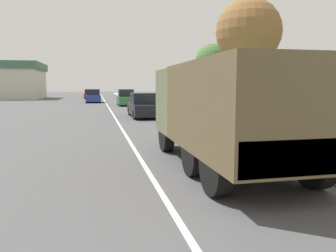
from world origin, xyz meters
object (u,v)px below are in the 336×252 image
(military_truck, at_px, (226,108))
(car_nearest_ahead, at_px, (144,106))
(car_third_ahead, at_px, (93,97))
(car_fourth_ahead, at_px, (90,94))
(car_second_ahead, at_px, (126,98))
(pickup_truck, at_px, (316,113))

(military_truck, relative_size, car_nearest_ahead, 1.37)
(car_third_ahead, height_order, car_fourth_ahead, car_third_ahead)
(military_truck, relative_size, car_third_ahead, 1.64)
(car_second_ahead, height_order, car_third_ahead, car_second_ahead)
(car_second_ahead, bearing_deg, pickup_truck, -74.66)
(car_fourth_ahead, relative_size, pickup_truck, 0.72)
(military_truck, height_order, car_fourth_ahead, military_truck)
(military_truck, bearing_deg, car_fourth_ahead, 94.83)
(car_second_ahead, bearing_deg, car_fourth_ahead, 100.62)
(military_truck, height_order, car_second_ahead, military_truck)
(pickup_truck, bearing_deg, car_second_ahead, 105.34)
(car_third_ahead, xyz_separation_m, pickup_truck, (9.72, -30.06, 0.15))
(military_truck, xyz_separation_m, car_third_ahead, (-3.55, 34.85, -0.78))
(car_third_ahead, bearing_deg, military_truck, -84.19)
(car_nearest_ahead, height_order, car_fourth_ahead, car_nearest_ahead)
(car_fourth_ahead, height_order, pickup_truck, pickup_truck)
(car_nearest_ahead, bearing_deg, car_second_ahead, 89.93)
(car_second_ahead, bearing_deg, military_truck, -89.83)
(car_second_ahead, xyz_separation_m, car_third_ahead, (-3.47, 7.28, -0.02))
(military_truck, relative_size, car_fourth_ahead, 1.60)
(car_nearest_ahead, relative_size, car_second_ahead, 1.09)
(pickup_truck, bearing_deg, car_fourth_ahead, 103.06)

